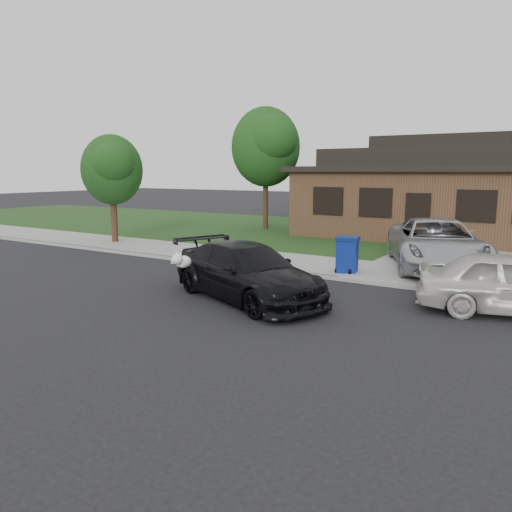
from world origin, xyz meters
The scene contains 11 objects.
ground centered at (0.00, 0.00, 0.00)m, with size 120.00×120.00×0.00m, color black.
sidewalk centered at (0.00, 5.00, 0.06)m, with size 60.00×3.00×0.12m, color gray.
curb centered at (0.00, 3.50, 0.06)m, with size 60.00×0.12×0.12m, color gray.
lawn centered at (0.00, 13.00, 0.07)m, with size 60.00×13.00×0.13m, color #193814.
driveway centered at (6.00, 10.00, 0.07)m, with size 4.50×13.00×0.14m, color gray.
sedan centered at (2.61, 0.26, 0.70)m, with size 5.19×3.62×1.39m.
minivan centered at (5.83, 6.21, 0.91)m, with size 2.57×5.58×1.55m, color #AFB2B7.
recycling_bin centered at (3.67, 4.23, 0.67)m, with size 0.78×0.78×1.09m.
house centered at (4.00, 15.00, 2.13)m, with size 12.60×8.60×4.65m.
tree_0 centered at (-4.34, 12.88, 4.48)m, with size 3.78×3.60×6.34m.
tree_2 centered at (-7.38, 5.11, 3.27)m, with size 2.73×2.60×4.59m.
Camera 1 is at (9.23, -9.87, 3.16)m, focal length 35.00 mm.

